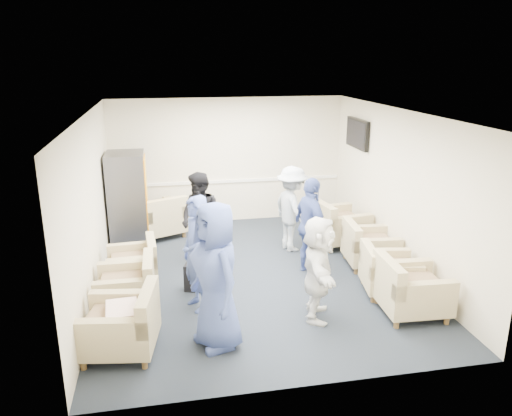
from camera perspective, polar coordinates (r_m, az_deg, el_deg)
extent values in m
plane|color=black|center=(8.45, -0.25, -7.69)|extent=(6.00, 6.00, 0.00)
plane|color=white|center=(7.72, -0.28, 10.83)|extent=(6.00, 6.00, 0.00)
cube|color=beige|center=(10.86, -3.21, 5.40)|extent=(5.00, 0.02, 2.70)
cube|color=beige|center=(5.24, 5.89, -7.70)|extent=(5.00, 0.02, 2.70)
cube|color=beige|center=(7.93, -18.32, 0.16)|extent=(0.02, 6.00, 2.70)
cube|color=beige|center=(8.78, 16.00, 1.95)|extent=(0.02, 6.00, 2.70)
cube|color=white|center=(10.94, -3.16, 3.07)|extent=(4.98, 0.04, 0.06)
cube|color=black|center=(10.22, 11.51, 8.34)|extent=(0.07, 1.00, 0.58)
cube|color=black|center=(10.20, 11.33, 8.34)|extent=(0.01, 0.92, 0.50)
cube|color=#53545C|center=(10.26, 11.67, 7.52)|extent=(0.04, 0.10, 0.25)
cube|color=tan|center=(6.55, -15.32, -13.53)|extent=(1.01, 1.01, 0.29)
cube|color=#806447|center=(6.45, -15.45, -12.02)|extent=(0.69, 0.66, 0.10)
cube|color=tan|center=(6.30, -12.26, -10.90)|extent=(0.28, 0.89, 0.41)
cube|color=tan|center=(7.55, -14.64, -9.34)|extent=(0.82, 0.82, 0.27)
cube|color=#806447|center=(7.47, -14.75, -8.09)|extent=(0.57, 0.53, 0.10)
cube|color=tan|center=(7.39, -12.18, -6.95)|extent=(0.14, 0.82, 0.38)
cube|color=tan|center=(8.34, -13.94, -6.79)|extent=(0.82, 0.82, 0.25)
cube|color=#806447|center=(8.28, -14.03, -5.70)|extent=(0.57, 0.53, 0.09)
cube|color=tan|center=(8.23, -11.86, -4.65)|extent=(0.18, 0.78, 0.36)
cube|color=tan|center=(7.51, 17.35, -9.53)|extent=(0.94, 0.94, 0.29)
cube|color=#806447|center=(7.43, 17.49, -8.15)|extent=(0.65, 0.61, 0.10)
cube|color=tan|center=(7.22, 14.90, -7.31)|extent=(0.19, 0.90, 0.42)
cube|color=tan|center=(8.06, 15.01, -7.68)|extent=(0.93, 0.93, 0.26)
cube|color=#806447|center=(7.99, 15.11, -6.51)|extent=(0.64, 0.61, 0.09)
cube|color=tan|center=(7.85, 12.83, -5.65)|extent=(0.27, 0.81, 0.38)
cube|color=tan|center=(8.97, 12.91, -4.84)|extent=(0.91, 0.91, 0.28)
cube|color=#806447|center=(8.91, 12.99, -3.73)|extent=(0.63, 0.60, 0.10)
cube|color=tan|center=(8.76, 10.88, -2.93)|extent=(0.22, 0.85, 0.39)
cube|color=tan|center=(9.86, 9.47, -2.45)|extent=(1.07, 1.07, 0.31)
cube|color=#806447|center=(9.80, 9.53, -1.31)|extent=(0.74, 0.70, 0.11)
cube|color=tan|center=(9.56, 7.57, -0.64)|extent=(0.31, 0.94, 0.44)
cube|color=tan|center=(10.35, -11.05, -1.62)|extent=(1.21, 1.21, 0.30)
cube|color=#806447|center=(10.28, -11.11, -0.53)|extent=(0.80, 0.82, 0.11)
cube|color=tan|center=(9.90, -10.26, -0.19)|extent=(0.90, 0.51, 0.43)
cube|color=#53545C|center=(9.94, -14.46, 1.06)|extent=(0.70, 0.84, 1.78)
cube|color=#F25F04|center=(9.90, -12.41, 1.68)|extent=(0.02, 0.72, 1.43)
cube|color=black|center=(10.11, -12.13, -2.40)|extent=(0.02, 0.42, 0.11)
cube|color=black|center=(7.92, -7.02, -7.87)|extent=(0.35, 0.30, 0.43)
sphere|color=black|center=(7.84, -7.07, -6.59)|extent=(0.21, 0.21, 0.21)
cube|color=white|center=(6.41, -15.05, -11.44)|extent=(0.42, 0.53, 0.14)
imported|color=#40539A|center=(6.19, -4.59, -7.75)|extent=(0.88, 1.07, 1.89)
imported|color=#40539A|center=(7.14, -6.80, -5.21)|extent=(0.60, 0.72, 1.69)
imported|color=black|center=(8.74, -6.33, -1.21)|extent=(0.98, 1.00, 1.63)
imported|color=silver|center=(9.29, 4.15, -0.11)|extent=(0.84, 1.16, 1.61)
imported|color=#40539A|center=(8.29, 6.26, -2.14)|extent=(0.58, 1.03, 1.65)
imported|color=white|center=(6.93, 7.12, -6.84)|extent=(0.83, 1.45, 1.49)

